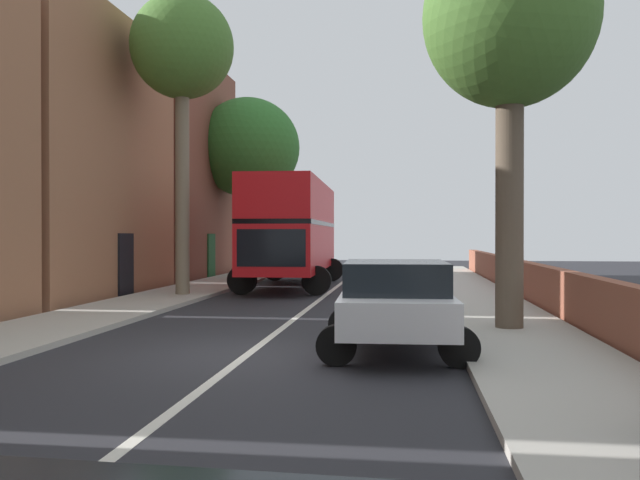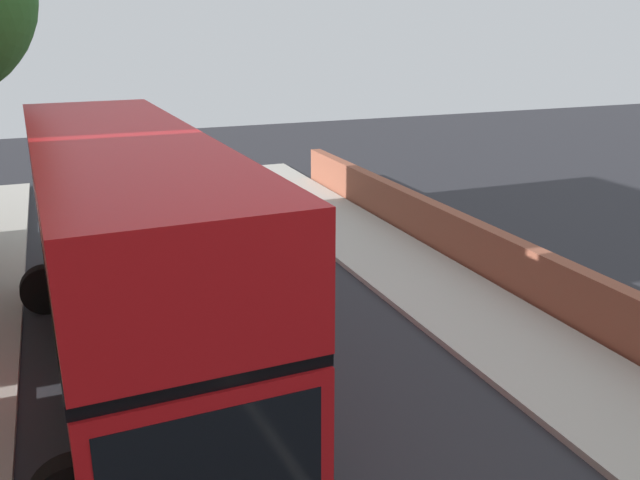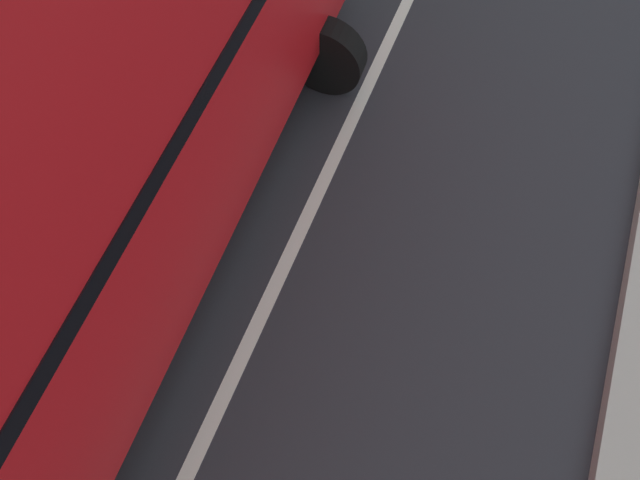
{
  "view_description": "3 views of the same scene",
  "coord_description": "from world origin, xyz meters",
  "views": [
    {
      "loc": [
        2.67,
        -10.99,
        2.05
      ],
      "look_at": [
        0.03,
        9.34,
        1.89
      ],
      "focal_mm": 36.82,
      "sensor_mm": 36.0,
      "label": 1
    },
    {
      "loc": [
        -2.61,
        3.87,
        5.66
      ],
      "look_at": [
        1.49,
        14.14,
        2.09
      ],
      "focal_mm": 37.58,
      "sensor_mm": 36.0,
      "label": 2
    },
    {
      "loc": [
        1.03,
        13.81,
        4.99
      ],
      "look_at": [
        0.52,
        15.04,
        1.73
      ],
      "focal_mm": 25.91,
      "sensor_mm": 36.0,
      "label": 3
    }
  ],
  "objects": [
    {
      "name": "double_decker_bus",
      "position": [
        -1.7,
        14.33,
        2.35
      ],
      "size": [
        3.81,
        10.2,
        4.06
      ],
      "color": "red",
      "rests_on": "ground"
    }
  ]
}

